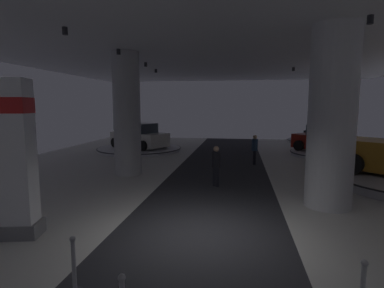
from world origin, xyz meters
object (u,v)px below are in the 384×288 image
column_left (127,114)px  brand_sign_pylon (8,157)px  display_platform_far_right (327,154)px  visitor_walking_far (255,148)px  visitor_walking_near (216,163)px  display_platform_far_left (140,149)px  display_platform_deep_right (317,141)px  display_car_deep_right (318,131)px  display_car_far_right (328,140)px  column_right (332,118)px  display_car_far_left (140,137)px

column_left → brand_sign_pylon: size_ratio=1.47×
display_platform_far_right → visitor_walking_far: size_ratio=2.85×
brand_sign_pylon → visitor_walking_near: bearing=50.1°
column_left → display_platform_far_left: (-1.88, 7.04, -2.62)m
display_platform_far_left → display_platform_far_right: bearing=-0.4°
visitor_walking_near → display_platform_deep_right: bearing=64.3°
display_car_deep_right → display_platform_far_left: bearing=-152.8°
display_platform_far_left → display_car_deep_right: (13.50, 6.94, 0.87)m
display_car_far_right → display_car_deep_right: 7.10m
brand_sign_pylon → display_car_far_right: bearing=51.8°
display_car_far_right → display_platform_deep_right: size_ratio=0.85×
column_right → column_left: 8.47m
display_car_far_right → display_platform_deep_right: display_car_far_right is taller
display_platform_far_left → display_platform_deep_right: 15.20m
display_platform_deep_right → display_car_far_right: bearing=-98.8°
display_platform_deep_right → column_right: bearing=-102.5°
display_car_far_right → display_car_far_left: bearing=179.7°
display_car_deep_right → column_left: bearing=-129.7°
display_platform_far_right → brand_sign_pylon: bearing=-128.3°
display_car_far_right → display_platform_far_right: bearing=-44.7°
display_platform_far_left → display_platform_far_right: 12.44m
display_car_deep_right → display_platform_deep_right: bearing=79.8°
display_car_far_right → visitor_walking_near: (-6.38, -8.45, -0.08)m
display_car_far_right → visitor_walking_far: size_ratio=2.67×
display_platform_deep_right → visitor_walking_far: size_ratio=3.15×
display_car_far_left → display_platform_deep_right: display_car_far_left is taller
column_left → display_car_far_right: 12.76m
display_car_far_right → display_platform_deep_right: 7.18m
display_platform_far_left → display_car_deep_right: size_ratio=1.30×
display_car_far_left → display_platform_deep_right: size_ratio=0.91×
display_platform_deep_right → display_platform_far_left: bearing=-152.7°
brand_sign_pylon → display_platform_deep_right: 24.07m
column_left → display_platform_far_left: column_left is taller
brand_sign_pylon → display_car_deep_right: size_ratio=0.84×
display_platform_deep_right → brand_sign_pylon: bearing=-119.8°
column_right → display_car_far_left: bearing=133.1°
column_left → display_platform_far_right: column_left is taller
display_platform_far_right → display_car_far_left: bearing=179.6°
display_platform_deep_right → display_car_far_left: bearing=-152.6°
display_platform_far_right → display_platform_far_left: bearing=179.6°
display_car_deep_right → display_car_far_left: bearing=-152.7°
visitor_walking_near → display_car_deep_right: bearing=64.2°
display_car_deep_right → visitor_walking_far: bearing=-118.3°
display_car_far_left → visitor_walking_far: (7.70, -3.78, -0.09)m
column_left → display_car_far_right: size_ratio=1.29×
column_left → display_platform_deep_right: size_ratio=1.10×
brand_sign_pylon → display_platform_far_left: size_ratio=0.65×
column_left → visitor_walking_near: column_left is taller
column_left → visitor_walking_near: 4.79m
column_right → display_car_deep_right: 17.78m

